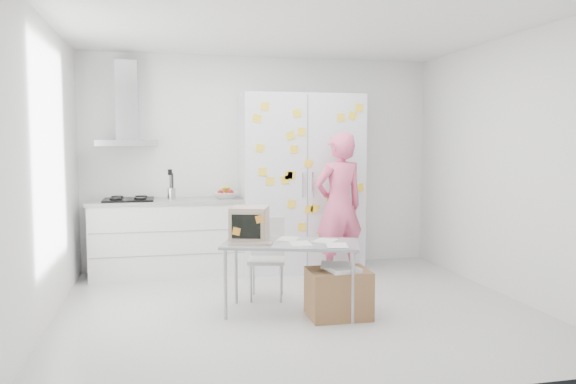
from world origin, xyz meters
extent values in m
cube|color=silver|center=(0.00, 0.00, -0.01)|extent=(4.50, 4.00, 0.02)
cube|color=white|center=(0.00, 2.00, 1.35)|extent=(4.50, 0.02, 2.70)
cube|color=white|center=(-2.25, 0.00, 1.35)|extent=(0.02, 4.00, 2.70)
cube|color=white|center=(2.25, 0.00, 1.35)|extent=(0.02, 4.00, 2.70)
cube|color=white|center=(0.00, 0.00, 2.70)|extent=(4.50, 4.00, 0.02)
cube|color=white|center=(-1.20, 1.70, 0.44)|extent=(1.80, 0.60, 0.88)
cube|color=gray|center=(-1.20, 1.40, 0.58)|extent=(1.76, 0.01, 0.01)
cube|color=gray|center=(-1.20, 1.40, 0.30)|extent=(1.76, 0.01, 0.01)
cube|color=#9E9E99|center=(-1.20, 1.70, 0.90)|extent=(1.84, 0.63, 0.04)
cube|color=black|center=(-1.65, 1.70, 0.93)|extent=(0.58, 0.50, 0.03)
cylinder|color=black|center=(-1.79, 1.58, 0.95)|extent=(0.14, 0.14, 0.02)
cylinder|color=black|center=(-1.51, 1.58, 0.95)|extent=(0.14, 0.14, 0.02)
cylinder|color=black|center=(-1.79, 1.82, 0.95)|extent=(0.14, 0.14, 0.02)
cylinder|color=black|center=(-1.51, 1.82, 0.95)|extent=(0.14, 0.14, 0.02)
cylinder|color=silver|center=(-1.15, 1.70, 0.99)|extent=(0.10, 0.10, 0.14)
cylinder|color=black|center=(-1.16, 1.71, 1.09)|extent=(0.01, 0.01, 0.30)
cylinder|color=black|center=(-1.13, 1.69, 1.09)|extent=(0.01, 0.01, 0.30)
cylinder|color=black|center=(-1.15, 1.72, 1.09)|extent=(0.01, 0.01, 0.30)
cube|color=black|center=(-1.16, 1.71, 1.25)|extent=(0.05, 0.01, 0.07)
imported|color=white|center=(-0.50, 1.70, 0.96)|extent=(0.31, 0.31, 0.08)
sphere|color=#B2140F|center=(-0.56, 1.72, 0.99)|extent=(0.08, 0.08, 0.08)
sphere|color=#B2140F|center=(-0.47, 1.65, 0.99)|extent=(0.08, 0.08, 0.08)
sphere|color=#B2140F|center=(-0.43, 1.74, 0.99)|extent=(0.08, 0.08, 0.08)
cylinder|color=yellow|center=(-0.52, 1.72, 1.03)|extent=(0.09, 0.17, 0.10)
cylinder|color=yellow|center=(-0.49, 1.72, 1.03)|extent=(0.04, 0.17, 0.10)
cylinder|color=yellow|center=(-0.47, 1.72, 1.03)|extent=(0.08, 0.17, 0.10)
cube|color=silver|center=(-1.65, 1.75, 1.60)|extent=(0.70, 0.48, 0.07)
cube|color=silver|center=(-1.65, 1.87, 2.10)|extent=(0.26, 0.24, 0.95)
cube|color=silver|center=(0.45, 1.68, 1.10)|extent=(1.50, 0.65, 2.20)
cube|color=slate|center=(0.45, 1.35, 1.10)|extent=(0.01, 0.01, 2.16)
cube|color=silver|center=(0.39, 1.34, 1.10)|extent=(0.02, 0.02, 0.30)
cube|color=silver|center=(0.51, 1.34, 1.10)|extent=(0.02, 0.02, 0.30)
cube|color=yellow|center=(0.86, 1.34, 1.90)|extent=(0.10, 0.00, 0.10)
cube|color=yellow|center=(1.01, 1.34, 1.93)|extent=(0.12, 0.00, 0.12)
cube|color=yellow|center=(1.12, 1.34, 1.05)|extent=(0.12, 0.00, 0.12)
cube|color=yellow|center=(0.22, 1.34, 1.21)|extent=(0.10, 0.00, 0.10)
cube|color=yellow|center=(0.46, 1.34, 1.35)|extent=(0.12, 0.00, 0.12)
cube|color=yellow|center=(0.83, 1.34, 0.86)|extent=(0.12, 0.00, 0.12)
cube|color=yellow|center=(0.25, 1.34, 0.87)|extent=(0.10, 0.00, 0.10)
cube|color=yellow|center=(0.32, 1.34, 1.95)|extent=(0.12, 0.00, 0.12)
cube|color=yellow|center=(0.54, 1.34, 0.81)|extent=(0.12, 0.00, 0.12)
cube|color=yellow|center=(0.86, 1.34, 1.19)|extent=(0.12, 0.00, 0.12)
cube|color=yellow|center=(0.74, 1.34, 0.94)|extent=(0.10, 0.00, 0.10)
cube|color=yellow|center=(0.24, 1.34, 1.69)|extent=(0.12, 0.00, 0.12)
cube|color=yellow|center=(-0.01, 1.34, 1.15)|extent=(0.10, 0.00, 0.10)
cube|color=yellow|center=(-0.10, 1.34, 1.26)|extent=(0.10, 0.00, 0.10)
cube|color=yellow|center=(-0.16, 1.34, 1.89)|extent=(0.11, 0.00, 0.11)
cube|color=yellow|center=(0.38, 1.34, 0.59)|extent=(0.10, 0.00, 0.10)
cube|color=yellow|center=(0.25, 1.34, 1.22)|extent=(0.11, 0.00, 0.11)
cube|color=yellow|center=(0.99, 1.34, 0.59)|extent=(0.11, 0.00, 0.11)
cube|color=yellow|center=(1.09, 1.34, 2.03)|extent=(0.10, 0.00, 0.10)
cube|color=yellow|center=(0.28, 1.34, 1.53)|extent=(0.10, 0.00, 0.10)
cube|color=yellow|center=(0.17, 1.34, 1.16)|extent=(0.11, 0.00, 0.11)
cube|color=yellow|center=(0.63, 1.34, 0.52)|extent=(0.10, 0.00, 0.10)
cube|color=yellow|center=(-0.07, 1.34, 2.03)|extent=(0.10, 0.00, 0.10)
cube|color=yellow|center=(-0.13, 1.34, 1.54)|extent=(0.12, 0.00, 0.12)
cube|color=yellow|center=(0.76, 1.34, 0.77)|extent=(0.11, 0.00, 0.11)
cube|color=yellow|center=(0.37, 1.34, 1.73)|extent=(0.11, 0.00, 0.11)
cube|color=yellow|center=(0.72, 1.34, 1.28)|extent=(0.11, 0.00, 0.11)
cube|color=yellow|center=(0.47, 1.34, 0.80)|extent=(0.11, 0.00, 0.11)
imported|color=#ED5C86|center=(0.77, 1.10, 0.86)|extent=(0.70, 0.54, 1.72)
cube|color=gray|center=(-0.09, -0.12, 0.66)|extent=(1.38, 0.98, 0.03)
cylinder|color=#9E9FA3|center=(-0.71, -0.20, 0.32)|extent=(0.04, 0.04, 0.64)
cylinder|color=#9E9FA3|center=(0.38, -0.55, 0.32)|extent=(0.04, 0.04, 0.64)
cylinder|color=#9E9FA3|center=(-0.55, 0.30, 0.32)|extent=(0.04, 0.04, 0.64)
cylinder|color=#9E9FA3|center=(0.54, -0.05, 0.32)|extent=(0.04, 0.04, 0.64)
cube|color=tan|center=(-0.45, 0.07, 0.84)|extent=(0.43, 0.44, 0.32)
cube|color=tan|center=(-0.51, -0.11, 0.84)|extent=(0.31, 0.11, 0.29)
cube|color=black|center=(-0.51, -0.12, 0.84)|extent=(0.26, 0.09, 0.22)
cube|color=orange|center=(-0.60, -0.10, 0.79)|extent=(0.08, 0.03, 0.08)
cube|color=orange|center=(-0.39, -0.16, 0.91)|extent=(0.08, 0.03, 0.08)
cube|color=tan|center=(-0.48, -0.17, 0.69)|extent=(0.42, 0.25, 0.02)
cube|color=gray|center=(-0.48, -0.17, 0.70)|extent=(0.37, 0.20, 0.01)
cube|color=silver|center=(-0.02, -0.19, 0.68)|extent=(0.20, 0.28, 0.00)
cube|color=silver|center=(0.24, -0.12, 0.68)|extent=(0.31, 0.32, 0.00)
cube|color=silver|center=(0.28, -0.38, 0.68)|extent=(0.24, 0.30, 0.00)
cube|color=silver|center=(-0.08, 0.06, 0.68)|extent=(0.29, 0.32, 0.00)
cube|color=#B6B6B4|center=(-0.22, 0.41, 0.40)|extent=(0.45, 0.45, 0.04)
cube|color=#B6B6B4|center=(-0.18, 0.58, 0.62)|extent=(0.35, 0.11, 0.41)
cylinder|color=#B1B2B6|center=(-0.40, 0.30, 0.19)|extent=(0.03, 0.03, 0.38)
cylinder|color=#B1B2B6|center=(-0.11, 0.23, 0.19)|extent=(0.03, 0.03, 0.38)
cylinder|color=#B1B2B6|center=(-0.33, 0.60, 0.19)|extent=(0.03, 0.03, 0.38)
cylinder|color=#B1B2B6|center=(-0.04, 0.52, 0.19)|extent=(0.03, 0.03, 0.38)
cube|color=olive|center=(0.31, -0.33, 0.22)|extent=(0.56, 0.45, 0.44)
cube|color=silver|center=(0.33, -0.36, 0.46)|extent=(0.30, 0.38, 0.04)
cube|color=silver|center=(0.28, -0.29, 0.48)|extent=(0.32, 0.38, 0.00)
camera|label=1|loc=(-1.24, -5.17, 1.60)|focal=35.00mm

